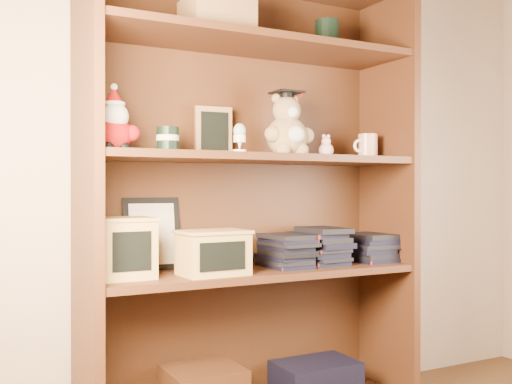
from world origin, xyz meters
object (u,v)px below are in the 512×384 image
bookcase (249,203)px  treats_box (125,247)px  teacher_mug (367,146)px  grad_teddy_bear (288,131)px

bookcase → treats_box: bookcase is taller
teacher_mug → treats_box: 1.02m
bookcase → treats_box: bearing=-173.7°
grad_teddy_bear → teacher_mug: (0.36, 0.01, -0.04)m
grad_teddy_bear → bookcase: bearing=155.6°
grad_teddy_bear → treats_box: grad_teddy_bear is taller
grad_teddy_bear → teacher_mug: grad_teddy_bear is taller
grad_teddy_bear → teacher_mug: bearing=1.1°
bookcase → treats_box: size_ratio=8.38×
treats_box → bookcase: bearing=6.3°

